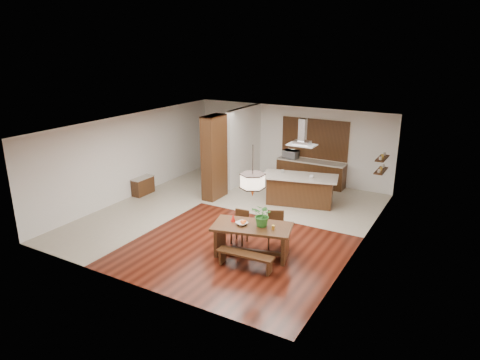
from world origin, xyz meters
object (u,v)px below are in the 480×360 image
Objects in this scene: dining_bench at (245,261)px; foliage_plant at (263,215)px; fruit_bowl at (242,223)px; kitchen_island at (300,190)px; dining_chair_left at (239,227)px; pendant_lantern at (253,171)px; island_cup at (311,177)px; dining_chair_right at (275,230)px; dining_table at (252,233)px; range_hood at (302,132)px; hallway_console at (143,186)px; microwave at (291,154)px.

foliage_plant is at bearing 84.95° from dining_bench.
kitchen_island is at bearing 91.02° from fruit_bowl.
pendant_lantern is (0.63, -0.45, 1.79)m from dining_chair_left.
island_cup is at bearing 74.03° from dining_chair_left.
dining_chair_left is 0.99m from dining_chair_right.
dining_table is 0.82× the size of kitchen_island.
dining_chair_left is at bearing -95.02° from range_hood.
pendant_lantern is at bearing 19.58° from fruit_bowl.
hallway_console is at bearing -160.49° from range_hood.
range_hood is 2.81m from microwave.
microwave is at bearing 102.18° from fruit_bowl.
island_cup is at bearing -46.83° from microwave.
pendant_lantern is at bearing -139.79° from dining_chair_right.
microwave is at bearing 106.59° from kitchen_island.
dining_table is at bearing 104.93° from dining_bench.
island_cup is (-0.16, 3.80, -0.05)m from foliage_plant.
dining_bench is 1.58× the size of dining_chair_left.
kitchen_island is (0.31, 3.52, 0.07)m from dining_chair_left.
dining_chair_left is 0.34× the size of kitchen_island.
fruit_bowl is 4.38m from range_hood.
pendant_lantern is 1.41m from fruit_bowl.
range_hood reaches higher than fruit_bowl.
dining_chair_right is 7.54× the size of island_cup.
range_hood is (-0.50, 4.67, 2.26)m from dining_bench.
foliage_plant is at bearing -81.61° from range_hood.
dining_table reaches higher than dining_bench.
foliage_plant reaches higher than kitchen_island.
dining_bench is 5.21m from range_hood.
microwave is at bearing 107.00° from foliage_plant.
kitchen_island is at bearing -90.00° from range_hood.
hallway_console is at bearing 159.09° from pendant_lantern.
dining_bench is 0.54× the size of kitchen_island.
pendant_lantern is (-0.18, 0.69, 2.04)m from dining_bench.
island_cup is (0.41, -0.09, -1.40)m from range_hood.
hallway_console is at bearing -129.14° from microwave.
fruit_bowl is 0.32× the size of range_hood.
fruit_bowl reaches higher than dining_table.
island_cup is at bearing 91.17° from dining_bench.
pendant_lantern is 1.16m from foliage_plant.
foliage_plant is 4.63× the size of island_cup.
foliage_plant reaches higher than hallway_console.
dining_chair_left is at bearing -18.72° from hallway_console.
fruit_bowl is at bearing -88.98° from range_hood.
fruit_bowl is at bearing -160.42° from pendant_lantern.
island_cup is (0.41, -0.09, 0.54)m from kitchen_island.
pendant_lantern reaches higher than microwave.
dining_bench is at bearing -98.05° from kitchen_island.
microwave is (-1.58, 6.09, 0.50)m from dining_table.
pendant_lantern is at bearing -39.90° from dining_chair_left.
pendant_lantern is at bearing 180.00° from dining_table.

